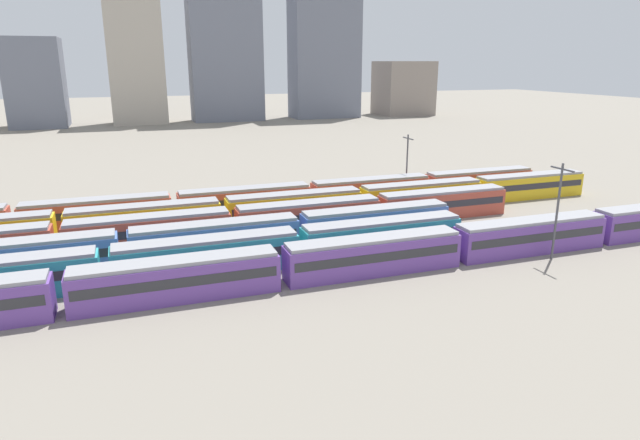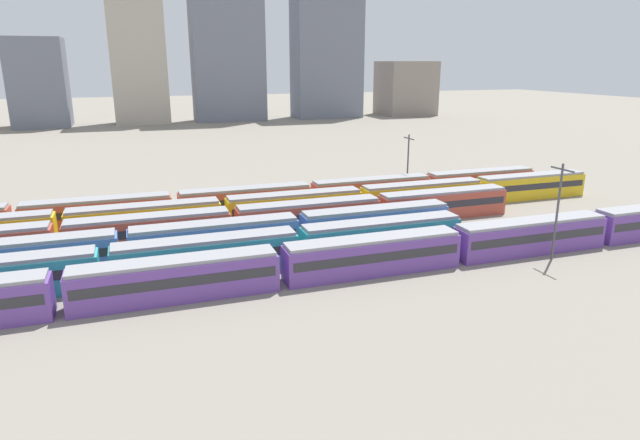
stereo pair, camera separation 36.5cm
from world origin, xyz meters
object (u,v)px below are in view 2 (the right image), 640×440
at_px(train_track_2, 216,238).
at_px(train_track_4, 295,206).
at_px(train_track_3, 233,223).
at_px(train_track_0, 456,245).
at_px(train_track_1, 207,255).
at_px(train_track_5, 246,200).
at_px(catenary_pole_0, 558,208).
at_px(catenary_pole_1, 408,162).

xyz_separation_m(train_track_2, train_track_4, (12.01, 10.40, 0.00)).
bearing_deg(train_track_3, train_track_0, -37.35).
bearing_deg(train_track_4, train_track_1, -131.22).
height_order(train_track_4, train_track_5, same).
relative_size(train_track_5, catenary_pole_0, 9.06).
relative_size(train_track_4, catenary_pole_1, 9.88).
height_order(catenary_pole_0, catenary_pole_1, catenary_pole_0).
bearing_deg(train_track_1, train_track_0, -11.78).
xyz_separation_m(train_track_0, train_track_1, (-24.94, 5.20, -0.00)).
xyz_separation_m(train_track_5, catenary_pole_1, (26.40, 3.03, 3.37)).
bearing_deg(catenary_pole_0, train_track_0, 164.82).
distance_m(train_track_2, catenary_pole_0, 36.10).
height_order(train_track_4, catenary_pole_1, catenary_pole_1).
relative_size(train_track_4, train_track_5, 1.00).
bearing_deg(train_track_5, train_track_1, -111.43).
bearing_deg(train_track_1, catenary_pole_0, -12.77).
bearing_deg(train_track_0, catenary_pole_0, -15.18).
bearing_deg(train_track_4, train_track_5, 136.63).
bearing_deg(train_track_3, train_track_2, -118.65).
bearing_deg(train_track_5, train_track_4, -43.37).
height_order(train_track_5, catenary_pole_0, catenary_pole_0).
bearing_deg(train_track_3, catenary_pole_1, 24.08).
distance_m(train_track_4, catenary_pole_1, 22.71).
relative_size(train_track_0, train_track_5, 1.20).
bearing_deg(train_track_0, train_track_3, 142.65).
relative_size(train_track_5, catenary_pole_1, 9.88).
distance_m(train_track_0, train_track_4, 23.66).
bearing_deg(train_track_4, train_track_0, -61.55).
bearing_deg(train_track_5, train_track_3, -109.42).
xyz_separation_m(train_track_2, catenary_pole_0, (33.40, -13.15, 3.81)).
distance_m(train_track_0, catenary_pole_0, 11.16).
height_order(train_track_1, train_track_3, same).
xyz_separation_m(train_track_3, catenary_pole_0, (30.56, -18.35, 3.81)).
relative_size(train_track_0, train_track_3, 1.51).
bearing_deg(train_track_2, catenary_pole_1, 29.52).
height_order(train_track_0, train_track_2, same).
height_order(train_track_2, train_track_4, same).
bearing_deg(train_track_3, train_track_4, 29.56).
bearing_deg(train_track_2, train_track_4, 40.89).
bearing_deg(train_track_5, catenary_pole_1, 6.56).
distance_m(train_track_5, catenary_pole_1, 26.79).
distance_m(catenary_pole_0, catenary_pole_1, 31.79).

